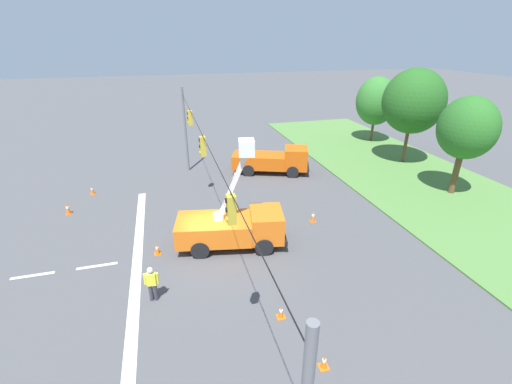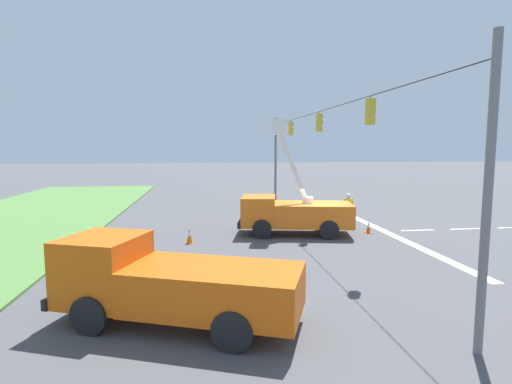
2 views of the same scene
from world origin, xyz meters
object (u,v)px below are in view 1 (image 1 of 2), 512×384
tree_west (414,101)px  traffic_cone_foreground_left (92,190)px  utility_truck_support_near (274,160)px  utility_truck_bucket_lift (233,225)px  traffic_cone_lane_edge_b (68,208)px  road_worker (152,282)px  traffic_cone_near_bucket (313,216)px  tree_centre (467,128)px  tree_far_west (376,101)px  traffic_cone_foreground_right (281,312)px  traffic_cone_lane_edge_a (324,362)px  traffic_cone_far_left (157,249)px  traffic_cone_mid_right (235,174)px

tree_west → traffic_cone_foreground_left: 27.82m
utility_truck_support_near → traffic_cone_foreground_left: size_ratio=9.78×
utility_truck_support_near → traffic_cone_foreground_left: utility_truck_support_near is taller
utility_truck_bucket_lift → traffic_cone_lane_edge_b: (-6.64, -9.97, -0.88)m
road_worker → traffic_cone_near_bucket: (-4.82, 9.91, -0.62)m
road_worker → traffic_cone_foreground_left: (-13.11, -4.49, -0.65)m
tree_centre → tree_far_west: bearing=171.4°
traffic_cone_foreground_right → traffic_cone_lane_edge_b: traffic_cone_lane_edge_b is taller
tree_centre → traffic_cone_foreground_right: size_ratio=11.90×
utility_truck_support_near → road_worker: 17.16m
tree_west → utility_truck_bucket_lift: 21.24m
utility_truck_support_near → road_worker: size_ratio=3.92×
traffic_cone_lane_edge_a → traffic_cone_lane_edge_b: traffic_cone_lane_edge_b is taller
traffic_cone_far_left → tree_centre: bearing=96.2°
tree_centre → traffic_cone_far_left: (2.37, -21.64, -4.71)m
tree_far_west → traffic_cone_foreground_right: bearing=-39.4°
utility_truck_bucket_lift → traffic_cone_foreground_right: size_ratio=10.45×
traffic_cone_foreground_left → traffic_cone_near_bucket: (8.29, 14.41, 0.03)m
utility_truck_support_near → traffic_cone_foreground_right: utility_truck_support_near is taller
road_worker → traffic_cone_far_left: 3.74m
utility_truck_support_near → utility_truck_bucket_lift: bearing=-28.9°
traffic_cone_foreground_right → traffic_cone_near_bucket: 8.73m
traffic_cone_mid_right → traffic_cone_lane_edge_b: (3.33, -12.15, 0.09)m
tree_centre → traffic_cone_far_left: bearing=-83.8°
utility_truck_support_near → traffic_cone_far_left: (10.16, -9.96, -0.83)m
utility_truck_support_near → traffic_cone_lane_edge_b: size_ratio=8.44×
traffic_cone_lane_edge_b → traffic_cone_mid_right: bearing=105.3°
utility_truck_bucket_lift → traffic_cone_near_bucket: (-1.36, 5.50, -0.91)m
traffic_cone_foreground_left → traffic_cone_lane_edge_b: (3.01, -1.07, 0.06)m
utility_truck_support_near → tree_far_west: bearing=115.3°
tree_centre → traffic_cone_foreground_right: (8.57, -16.63, -4.74)m
utility_truck_support_near → traffic_cone_near_bucket: utility_truck_support_near is taller
tree_west → traffic_cone_near_bucket: bearing=-57.2°
traffic_cone_near_bucket → traffic_cone_far_left: bearing=-83.3°
tree_far_west → traffic_cone_lane_edge_b: 31.56m
utility_truck_support_near → traffic_cone_near_bucket: (9.01, -0.23, -0.78)m
traffic_cone_foreground_right → utility_truck_support_near: bearing=163.2°
traffic_cone_foreground_right → traffic_cone_lane_edge_a: (2.71, 0.69, -0.01)m
utility_truck_support_near → traffic_cone_far_left: 14.25m
tree_far_west → utility_truck_bucket_lift: bearing=-49.2°
tree_far_west → utility_truck_bucket_lift: size_ratio=1.11×
traffic_cone_lane_edge_a → road_worker: bearing=-131.6°
tree_west → utility_truck_support_near: 13.46m
traffic_cone_mid_right → traffic_cone_foreground_left: bearing=-88.3°
tree_far_west → tree_west: (7.27, -1.19, 1.20)m
tree_far_west → traffic_cone_foreground_left: tree_far_west is taller
tree_centre → utility_truck_bucket_lift: size_ratio=1.14×
tree_centre → road_worker: tree_centre is taller
traffic_cone_lane_edge_a → traffic_cone_far_left: size_ratio=0.90×
traffic_cone_mid_right → traffic_cone_far_left: (9.76, -6.40, 0.00)m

